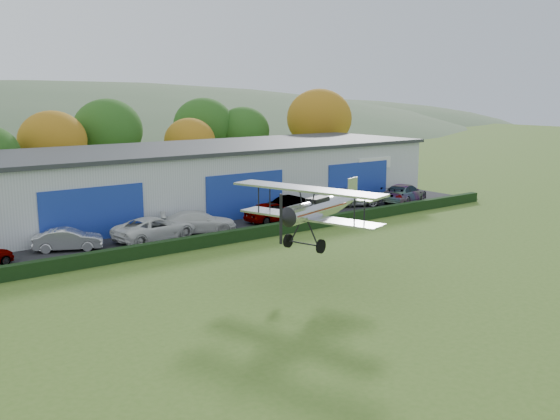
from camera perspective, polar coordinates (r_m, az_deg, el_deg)
ground at (r=28.48m, az=13.30°, el=-9.28°), size 300.00×300.00×0.00m
apron at (r=45.79m, az=-4.62°, el=-1.30°), size 48.00×9.00×0.05m
hedge at (r=41.81m, az=-1.12°, el=-1.92°), size 46.00×0.60×0.80m
hangar at (r=52.25m, az=-6.89°, el=3.11°), size 40.60×12.60×5.30m
tree_belt at (r=61.62m, az=-16.27°, el=6.69°), size 75.70×13.22×10.12m
car_1 at (r=40.10m, az=-19.16°, el=-2.61°), size 4.38×2.97×1.37m
car_2 at (r=41.28m, az=-11.59°, el=-1.69°), size 6.03×3.59×1.57m
car_3 at (r=42.98m, az=-7.59°, el=-1.10°), size 5.63×4.09×1.51m
car_4 at (r=46.26m, az=-0.74°, el=-0.15°), size 4.54×1.99×1.52m
car_5 at (r=49.42m, az=1.33°, el=0.53°), size 4.47×1.63×1.46m
car_6 at (r=53.14m, az=6.61°, el=1.23°), size 5.99×4.35×1.51m
car_7 at (r=55.61m, az=11.53°, el=1.57°), size 6.02×3.79×1.63m
biplane at (r=31.57m, az=3.61°, el=0.32°), size 7.46×8.43×3.16m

